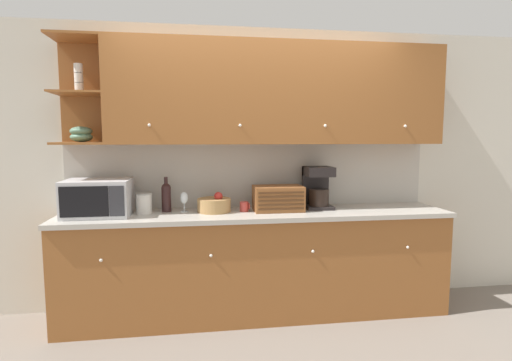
{
  "coord_description": "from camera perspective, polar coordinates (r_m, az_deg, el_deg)",
  "views": [
    {
      "loc": [
        -0.52,
        -3.74,
        1.59
      ],
      "look_at": [
        0.0,
        -0.21,
        1.21
      ],
      "focal_mm": 28.0,
      "sensor_mm": 36.0,
      "label": 1
    }
  ],
  "objects": [
    {
      "name": "ground_plane",
      "position": [
        4.1,
        -0.44,
        -16.69
      ],
      "size": [
        24.0,
        24.0,
        0.0
      ],
      "primitive_type": "plane",
      "color": "slate"
    },
    {
      "name": "wall_back",
      "position": [
        3.82,
        -0.52,
        1.77
      ],
      "size": [
        5.79,
        0.06,
        2.6
      ],
      "color": "beige",
      "rests_on": "ground_plane"
    },
    {
      "name": "counter_unit",
      "position": [
        3.66,
        0.21,
        -11.69
      ],
      "size": [
        3.41,
        0.62,
        0.94
      ],
      "color": "#935628",
      "rests_on": "ground_plane"
    },
    {
      "name": "backsplash_panel",
      "position": [
        3.79,
        -0.44,
        0.77
      ],
      "size": [
        3.39,
        0.01,
        0.6
      ],
      "color": "#B7B2A8",
      "rests_on": "counter_unit"
    },
    {
      "name": "upper_cabinets",
      "position": [
        3.64,
        2.73,
        12.18
      ],
      "size": [
        3.39,
        0.4,
        0.88
      ],
      "color": "#935628",
      "rests_on": "backsplash_panel"
    },
    {
      "name": "microwave",
      "position": [
        3.59,
        -21.63,
        -2.3
      ],
      "size": [
        0.53,
        0.42,
        0.3
      ],
      "color": "silver",
      "rests_on": "counter_unit"
    },
    {
      "name": "storage_canister",
      "position": [
        3.57,
        -15.7,
        -3.16
      ],
      "size": [
        0.14,
        0.14,
        0.18
      ],
      "color": "silver",
      "rests_on": "counter_unit"
    },
    {
      "name": "wine_bottle",
      "position": [
        3.61,
        -12.7,
        -2.17
      ],
      "size": [
        0.08,
        0.08,
        0.31
      ],
      "color": "black",
      "rests_on": "counter_unit"
    },
    {
      "name": "wine_glass",
      "position": [
        3.57,
        -10.23,
        -2.56
      ],
      "size": [
        0.07,
        0.07,
        0.18
      ],
      "color": "silver",
      "rests_on": "counter_unit"
    },
    {
      "name": "fruit_basket",
      "position": [
        3.55,
        -5.98,
        -3.47
      ],
      "size": [
        0.29,
        0.29,
        0.18
      ],
      "color": "#A87F4C",
      "rests_on": "counter_unit"
    },
    {
      "name": "mug",
      "position": [
        3.55,
        -1.66,
        -3.74
      ],
      "size": [
        0.09,
        0.08,
        0.09
      ],
      "color": "#B73D38",
      "rests_on": "counter_unit"
    },
    {
      "name": "bread_box",
      "position": [
        3.58,
        3.18,
        -2.56
      ],
      "size": [
        0.44,
        0.28,
        0.22
      ],
      "color": "brown",
      "rests_on": "counter_unit"
    },
    {
      "name": "coffee_maker",
      "position": [
        3.74,
        8.78,
        -0.97
      ],
      "size": [
        0.25,
        0.26,
        0.39
      ],
      "color": "black",
      "rests_on": "counter_unit"
    }
  ]
}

